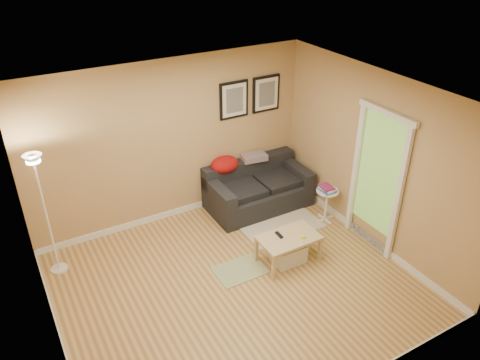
{
  "coord_description": "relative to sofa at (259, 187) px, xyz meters",
  "views": [
    {
      "loc": [
        -2.33,
        -4.2,
        4.34
      ],
      "look_at": [
        0.55,
        0.85,
        1.05
      ],
      "focal_mm": 35.15,
      "sensor_mm": 36.0,
      "label": 1
    }
  ],
  "objects": [
    {
      "name": "floor",
      "position": [
        -1.3,
        -1.53,
        -0.38
      ],
      "size": [
        4.5,
        4.5,
        0.0
      ],
      "primitive_type": "plane",
      "color": "tan",
      "rests_on": "ground"
    },
    {
      "name": "ceiling",
      "position": [
        -1.3,
        -1.53,
        2.23
      ],
      "size": [
        4.5,
        4.5,
        0.0
      ],
      "primitive_type": "plane",
      "rotation": [
        3.14,
        0.0,
        0.0
      ],
      "color": "white",
      "rests_on": "wall_back"
    },
    {
      "name": "wall_back",
      "position": [
        -1.3,
        0.47,
        0.92
      ],
      "size": [
        4.5,
        0.0,
        4.5
      ],
      "primitive_type": "plane",
      "rotation": [
        1.57,
        0.0,
        0.0
      ],
      "color": "tan",
      "rests_on": "ground"
    },
    {
      "name": "wall_front",
      "position": [
        -1.3,
        -3.53,
        0.92
      ],
      "size": [
        4.5,
        0.0,
        4.5
      ],
      "primitive_type": "plane",
      "rotation": [
        -1.57,
        0.0,
        0.0
      ],
      "color": "tan",
      "rests_on": "ground"
    },
    {
      "name": "wall_left",
      "position": [
        -3.55,
        -1.53,
        0.92
      ],
      "size": [
        0.0,
        4.0,
        4.0
      ],
      "primitive_type": "plane",
      "rotation": [
        1.57,
        0.0,
        1.57
      ],
      "color": "tan",
      "rests_on": "ground"
    },
    {
      "name": "wall_right",
      "position": [
        0.95,
        -1.53,
        0.92
      ],
      "size": [
        0.0,
        4.0,
        4.0
      ],
      "primitive_type": "plane",
      "rotation": [
        1.57,
        0.0,
        -1.57
      ],
      "color": "tan",
      "rests_on": "ground"
    },
    {
      "name": "baseboard_back",
      "position": [
        -1.3,
        0.46,
        -0.33
      ],
      "size": [
        4.5,
        0.02,
        0.1
      ],
      "primitive_type": "cube",
      "color": "white",
      "rests_on": "ground"
    },
    {
      "name": "baseboard_left",
      "position": [
        -3.54,
        -1.53,
        -0.33
      ],
      "size": [
        0.02,
        4.0,
        0.1
      ],
      "primitive_type": "cube",
      "color": "white",
      "rests_on": "ground"
    },
    {
      "name": "baseboard_right",
      "position": [
        0.94,
        -1.53,
        -0.33
      ],
      "size": [
        0.02,
        4.0,
        0.1
      ],
      "primitive_type": "cube",
      "color": "white",
      "rests_on": "ground"
    },
    {
      "name": "sofa",
      "position": [
        0.0,
        0.0,
        0.0
      ],
      "size": [
        1.7,
        0.9,
        0.75
      ],
      "primitive_type": null,
      "color": "black",
      "rests_on": "ground"
    },
    {
      "name": "red_throw",
      "position": [
        -0.47,
        0.32,
        0.4
      ],
      "size": [
        0.48,
        0.36,
        0.28
      ],
      "primitive_type": null,
      "color": "#B01210",
      "rests_on": "sofa"
    },
    {
      "name": "plaid_throw",
      "position": [
        0.08,
        0.3,
        0.41
      ],
      "size": [
        0.45,
        0.32,
        0.1
      ],
      "primitive_type": null,
      "rotation": [
        0.0,
        0.0,
        -0.14
      ],
      "color": "tan",
      "rests_on": "sofa"
    },
    {
      "name": "framed_print_left",
      "position": [
        -0.22,
        0.45,
        1.43
      ],
      "size": [
        0.5,
        0.04,
        0.6
      ],
      "primitive_type": null,
      "color": "black",
      "rests_on": "wall_back"
    },
    {
      "name": "framed_print_right",
      "position": [
        0.38,
        0.45,
        1.43
      ],
      "size": [
        0.5,
        0.04,
        0.6
      ],
      "primitive_type": null,
      "color": "black",
      "rests_on": "wall_back"
    },
    {
      "name": "area_rug",
      "position": [
        0.0,
        -0.64,
        -0.37
      ],
      "size": [
        1.25,
        0.85,
        0.01
      ],
      "primitive_type": "cube",
      "color": "beige",
      "rests_on": "ground"
    },
    {
      "name": "green_runner",
      "position": [
        -1.11,
        -1.31,
        -0.37
      ],
      "size": [
        0.7,
        0.5,
        0.01
      ],
      "primitive_type": "cube",
      "color": "#668C4C",
      "rests_on": "ground"
    },
    {
      "name": "coffee_table",
      "position": [
        -0.4,
        -1.46,
        -0.16
      ],
      "size": [
        0.88,
        0.57,
        0.42
      ],
      "primitive_type": null,
      "rotation": [
        0.0,
        0.0,
        0.06
      ],
      "color": "tan",
      "rests_on": "ground"
    },
    {
      "name": "remote_control",
      "position": [
        -0.51,
        -1.36,
        0.06
      ],
      "size": [
        0.06,
        0.16,
        0.02
      ],
      "primitive_type": "cube",
      "rotation": [
        0.0,
        0.0,
        -0.06
      ],
      "color": "black",
      "rests_on": "coffee_table"
    },
    {
      "name": "tape_roll",
      "position": [
        -0.25,
        -1.57,
        0.06
      ],
      "size": [
        0.07,
        0.07,
        0.03
      ],
      "primitive_type": "cylinder",
      "color": "yellow",
      "rests_on": "coffee_table"
    },
    {
      "name": "storage_bin",
      "position": [
        -0.4,
        -1.47,
        -0.23
      ],
      "size": [
        0.47,
        0.34,
        0.29
      ],
      "primitive_type": null,
      "color": "white",
      "rests_on": "ground"
    },
    {
      "name": "side_table",
      "position": [
        0.72,
        -0.9,
        -0.1
      ],
      "size": [
        0.36,
        0.36,
        0.56
      ],
      "primitive_type": null,
      "color": "white",
      "rests_on": "ground"
    },
    {
      "name": "book_stack",
      "position": [
        0.7,
        -0.89,
        0.22
      ],
      "size": [
        0.27,
        0.32,
        0.08
      ],
      "primitive_type": null,
      "rotation": [
        0.0,
        0.0,
        0.31
      ],
      "color": "#345E9E",
      "rests_on": "side_table"
    },
    {
      "name": "floor_lamp",
      "position": [
        -3.3,
        -0.03,
        0.48
      ],
      "size": [
        0.23,
        0.23,
        1.8
      ],
      "primitive_type": null,
      "color": "white",
      "rests_on": "ground"
    },
    {
      "name": "doorway",
      "position": [
        0.9,
        -1.68,
        0.65
      ],
      "size": [
        0.12,
        1.01,
        2.13
      ],
      "primitive_type": null,
      "color": "white",
      "rests_on": "ground"
    }
  ]
}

